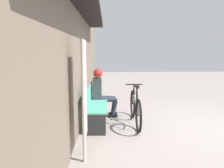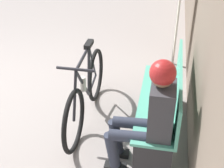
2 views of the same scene
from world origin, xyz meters
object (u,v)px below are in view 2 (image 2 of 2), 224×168
at_px(banner_pole, 179,4).
at_px(bicycle, 86,93).
at_px(park_bench_near, 163,104).
at_px(person_seated, 150,110).

bearing_deg(banner_pole, bicycle, -33.12).
bearing_deg(park_bench_near, person_seated, -11.44).
distance_m(bicycle, person_seated, 1.06).
relative_size(park_bench_near, bicycle, 0.91).
distance_m(person_seated, banner_pole, 2.18).
relative_size(person_seated, banner_pole, 0.66).
bearing_deg(bicycle, park_bench_near, 84.54).
relative_size(park_bench_near, person_seated, 1.25).
bearing_deg(banner_pole, park_bench_near, -3.13).
bearing_deg(person_seated, park_bench_near, 168.56).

